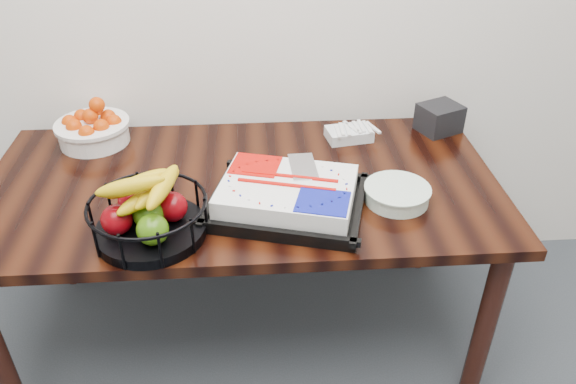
{
  "coord_description": "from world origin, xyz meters",
  "views": [
    {
      "loc": [
        0.05,
        0.33,
        1.81
      ],
      "look_at": [
        0.15,
        1.8,
        0.83
      ],
      "focal_mm": 35.0,
      "sensor_mm": 36.0,
      "label": 1
    }
  ],
  "objects": [
    {
      "name": "napkin_box",
      "position": [
        0.8,
        2.33,
        0.81
      ],
      "size": [
        0.2,
        0.18,
        0.11
      ],
      "primitive_type": "cube",
      "rotation": [
        0.0,
        0.0,
        0.42
      ],
      "color": "black",
      "rests_on": "table"
    },
    {
      "name": "cake_tray",
      "position": [
        0.15,
        1.83,
        0.8
      ],
      "size": [
        0.57,
        0.5,
        0.1
      ],
      "color": "black",
      "rests_on": "table"
    },
    {
      "name": "fork_bag",
      "position": [
        0.43,
        2.28,
        0.77
      ],
      "size": [
        0.19,
        0.14,
        0.05
      ],
      "color": "silver",
      "rests_on": "table"
    },
    {
      "name": "fruit_basket",
      "position": [
        -0.27,
        1.71,
        0.83
      ],
      "size": [
        0.36,
        0.36,
        0.19
      ],
      "color": "black",
      "rests_on": "table"
    },
    {
      "name": "plate_stack",
      "position": [
        0.51,
        1.84,
        0.78
      ],
      "size": [
        0.22,
        0.22,
        0.05
      ],
      "color": "white",
      "rests_on": "table"
    },
    {
      "name": "tangerine_bowl",
      "position": [
        -0.57,
        2.32,
        0.83
      ],
      "size": [
        0.28,
        0.28,
        0.18
      ],
      "color": "white",
      "rests_on": "table"
    },
    {
      "name": "table",
      "position": [
        0.0,
        2.0,
        0.66
      ],
      "size": [
        1.8,
        0.9,
        0.75
      ],
      "color": "black",
      "rests_on": "ground"
    }
  ]
}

